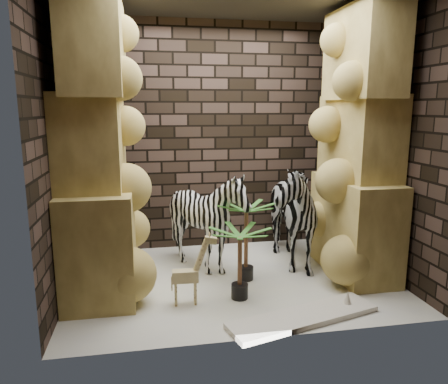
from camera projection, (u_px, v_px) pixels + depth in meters
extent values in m
plane|color=white|center=(234.00, 279.00, 4.71)|extent=(3.50, 3.50, 0.00)
plane|color=black|center=(215.00, 137.00, 5.62)|extent=(3.50, 0.00, 3.50)
plane|color=black|center=(267.00, 159.00, 3.21)|extent=(3.50, 0.00, 3.50)
plane|color=black|center=(59.00, 148.00, 4.11)|extent=(0.00, 3.00, 3.00)
plane|color=black|center=(386.00, 143.00, 4.73)|extent=(0.00, 3.00, 3.00)
imported|color=white|center=(283.00, 204.00, 5.08)|extent=(0.72, 1.29, 1.50)
imported|color=white|center=(207.00, 225.00, 4.87)|extent=(1.19, 1.37, 1.10)
cube|color=white|center=(304.00, 317.00, 3.81)|extent=(1.49, 0.73, 0.05)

